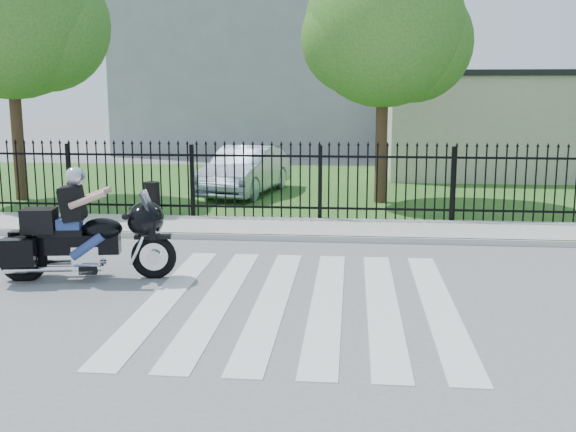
{
  "coord_description": "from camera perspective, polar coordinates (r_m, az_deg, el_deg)",
  "views": [
    {
      "loc": [
        0.73,
        -9.39,
        3.02
      ],
      "look_at": [
        -0.31,
        1.44,
        1.0
      ],
      "focal_mm": 42.0,
      "sensor_mm": 36.0,
      "label": 1
    }
  ],
  "objects": [
    {
      "name": "building_low",
      "position": [
        26.18,
        19.48,
        7.16
      ],
      "size": [
        10.0,
        6.0,
        3.5
      ],
      "primitive_type": "cube",
      "color": "beige",
      "rests_on": "ground"
    },
    {
      "name": "iron_fence",
      "position": [
        15.55,
        2.73,
        2.69
      ],
      "size": [
        26.0,
        0.04,
        1.8
      ],
      "color": "black",
      "rests_on": "ground"
    },
    {
      "name": "tree_left",
      "position": [
        20.25,
        -22.59,
        15.85
      ],
      "size": [
        4.8,
        4.8,
        7.58
      ],
      "color": "#382316",
      "rests_on": "ground"
    },
    {
      "name": "curb",
      "position": [
        13.73,
        2.3,
        -1.93
      ],
      "size": [
        40.0,
        0.12,
        0.12
      ],
      "primitive_type": "cube",
      "color": "#ADAAA3",
      "rests_on": "ground"
    },
    {
      "name": "ground",
      "position": [
        9.89,
        0.98,
        -7.26
      ],
      "size": [
        120.0,
        120.0,
        0.0
      ],
      "primitive_type": "plane",
      "color": "slate",
      "rests_on": "ground"
    },
    {
      "name": "motorcycle_rider",
      "position": [
        11.34,
        -17.05,
        -1.38
      ],
      "size": [
        2.83,
        1.22,
        1.88
      ],
      "rotation": [
        0.0,
        0.0,
        0.17
      ],
      "color": "black",
      "rests_on": "ground"
    },
    {
      "name": "building_tall",
      "position": [
        35.71,
        -0.56,
        15.32
      ],
      "size": [
        15.0,
        10.0,
        12.0
      ],
      "primitive_type": "cube",
      "color": "#919399",
      "rests_on": "ground"
    },
    {
      "name": "grass_strip",
      "position": [
        21.61,
        3.49,
        2.51
      ],
      "size": [
        40.0,
        12.0,
        0.02
      ],
      "primitive_type": "cube",
      "color": "#2F5E20",
      "rests_on": "ground"
    },
    {
      "name": "sidewalk",
      "position": [
        14.71,
        2.52,
        -1.09
      ],
      "size": [
        40.0,
        2.0,
        0.12
      ],
      "primitive_type": "cube",
      "color": "#ADAAA3",
      "rests_on": "ground"
    },
    {
      "name": "parked_car",
      "position": [
        19.85,
        -3.6,
        3.89
      ],
      "size": [
        2.3,
        4.52,
        1.42
      ],
      "primitive_type": "imported",
      "rotation": [
        0.0,
        0.0,
        -0.19
      ],
      "color": "#92A0B8",
      "rests_on": "grass_strip"
    },
    {
      "name": "tree_mid",
      "position": [
        18.48,
        8.14,
        15.54
      ],
      "size": [
        4.2,
        4.2,
        6.78
      ],
      "color": "#382316",
      "rests_on": "ground"
    },
    {
      "name": "crosswalk",
      "position": [
        9.89,
        0.98,
        -7.23
      ],
      "size": [
        5.0,
        5.5,
        0.01
      ],
      "primitive_type": null,
      "color": "silver",
      "rests_on": "ground"
    },
    {
      "name": "building_low_roof",
      "position": [
        26.16,
        19.74,
        11.2
      ],
      "size": [
        10.2,
        6.2,
        0.2
      ],
      "primitive_type": "cube",
      "color": "black",
      "rests_on": "building_low"
    },
    {
      "name": "litter_bin",
      "position": [
        15.98,
        -11.43,
        1.36
      ],
      "size": [
        0.46,
        0.46,
        0.83
      ],
      "primitive_type": "cylinder",
      "rotation": [
        0.0,
        0.0,
        0.28
      ],
      "color": "black",
      "rests_on": "sidewalk"
    }
  ]
}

